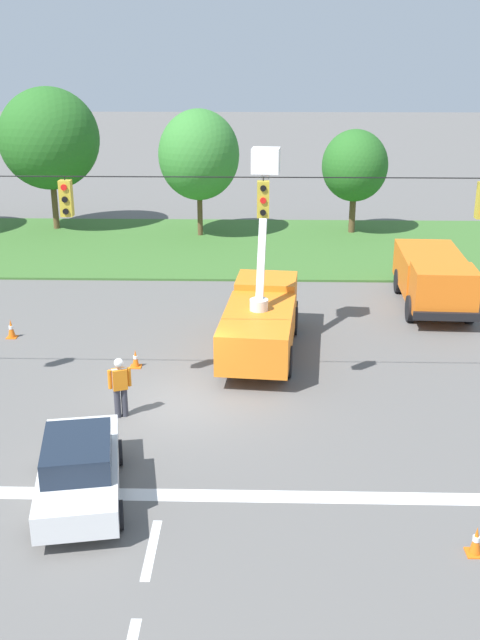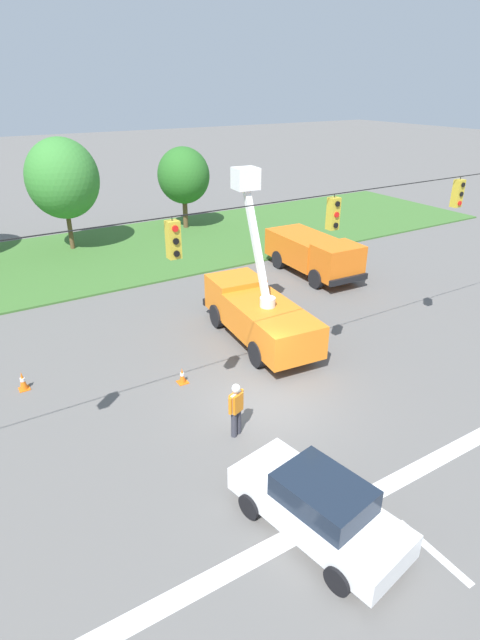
# 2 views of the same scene
# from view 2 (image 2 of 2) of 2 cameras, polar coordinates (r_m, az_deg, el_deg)

# --- Properties ---
(ground_plane) EXTENTS (200.00, 200.00, 0.00)m
(ground_plane) POSITION_cam_2_polar(r_m,az_deg,el_deg) (16.69, 2.95, -9.51)
(ground_plane) COLOR #605E5B
(grass_verge) EXTENTS (56.00, 12.00, 0.10)m
(grass_verge) POSITION_cam_2_polar(r_m,az_deg,el_deg) (31.69, -15.79, 7.09)
(grass_verge) COLOR #3D6B2D
(grass_verge) RESTS_ON ground
(lane_markings) EXTENTS (17.60, 15.25, 0.01)m
(lane_markings) POSITION_cam_2_polar(r_m,az_deg,el_deg) (13.34, 19.39, -22.22)
(lane_markings) COLOR silver
(lane_markings) RESTS_ON ground
(signal_gantry) EXTENTS (26.20, 0.33, 7.20)m
(signal_gantry) POSITION_cam_2_polar(r_m,az_deg,el_deg) (14.53, 3.24, 5.40)
(signal_gantry) COLOR slate
(signal_gantry) RESTS_ON ground
(tree_centre) EXTENTS (4.26, 4.66, 6.76)m
(tree_centre) POSITION_cam_2_polar(r_m,az_deg,el_deg) (32.52, -19.63, 14.97)
(tree_centre) COLOR brown
(tree_centre) RESTS_ON ground
(tree_east) EXTENTS (3.53, 3.85, 5.66)m
(tree_east) POSITION_cam_2_polar(r_m,az_deg,el_deg) (36.07, -6.47, 16.08)
(tree_east) COLOR brown
(tree_east) RESTS_ON ground
(utility_truck_bucket_lift) EXTENTS (2.81, 6.68, 6.70)m
(utility_truck_bucket_lift) POSITION_cam_2_polar(r_m,az_deg,el_deg) (20.01, 2.05, 1.17)
(utility_truck_bucket_lift) COLOR orange
(utility_truck_bucket_lift) RESTS_ON ground
(utility_truck_support_near) EXTENTS (2.66, 6.26, 2.17)m
(utility_truck_support_near) POSITION_cam_2_polar(r_m,az_deg,el_deg) (27.54, 8.39, 7.65)
(utility_truck_support_near) COLOR orange
(utility_truck_support_near) RESTS_ON ground
(sedan_white) EXTENTS (2.50, 4.55, 1.56)m
(sedan_white) POSITION_cam_2_polar(r_m,az_deg,el_deg) (12.35, 8.95, -20.24)
(sedan_white) COLOR white
(sedan_white) RESTS_ON ground
(road_worker) EXTENTS (0.62, 0.37, 1.77)m
(road_worker) POSITION_cam_2_polar(r_m,az_deg,el_deg) (14.80, -0.45, -9.88)
(road_worker) COLOR #383842
(road_worker) RESTS_ON ground
(traffic_cone_foreground_left) EXTENTS (0.36, 0.36, 0.60)m
(traffic_cone_foreground_left) POSITION_cam_2_polar(r_m,az_deg,el_deg) (17.69, -6.62, -6.35)
(traffic_cone_foreground_left) COLOR orange
(traffic_cone_foreground_left) RESTS_ON ground
(traffic_cone_near_bucket) EXTENTS (0.36, 0.36, 0.69)m
(traffic_cone_near_bucket) POSITION_cam_2_polar(r_m,az_deg,el_deg) (18.73, -23.58, -6.40)
(traffic_cone_near_bucket) COLOR orange
(traffic_cone_near_bucket) RESTS_ON ground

